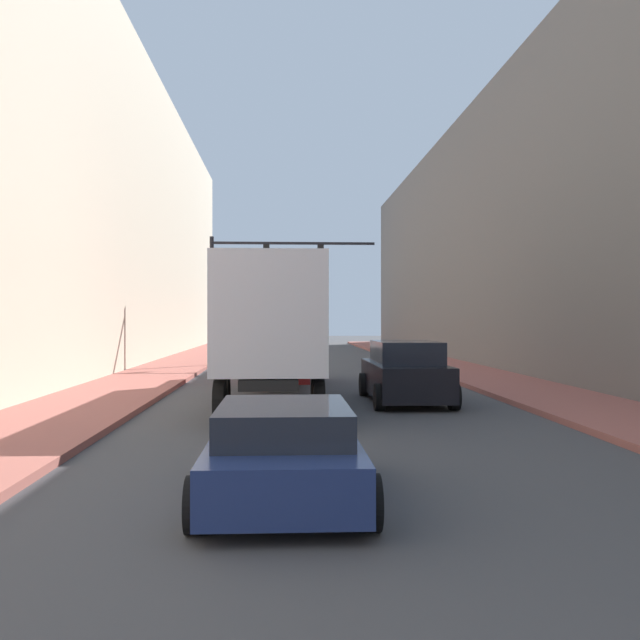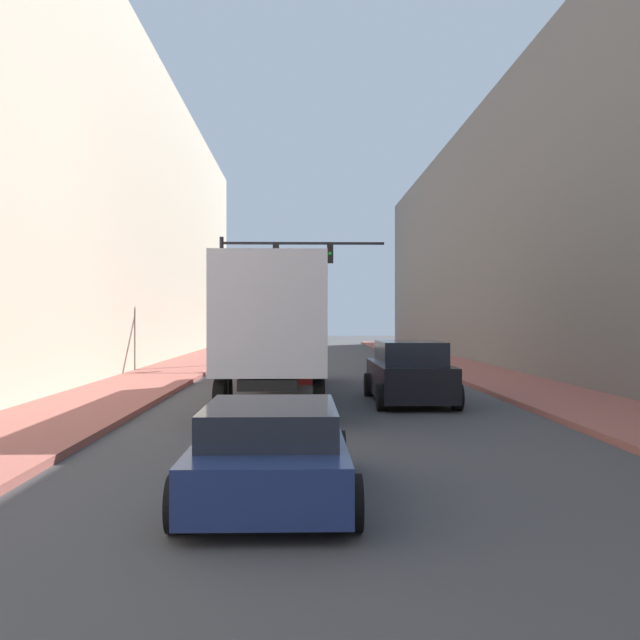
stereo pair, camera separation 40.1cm
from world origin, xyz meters
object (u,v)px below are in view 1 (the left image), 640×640
at_px(sedan_car, 284,451).
at_px(traffic_signal_gantry, 253,276).
at_px(suv_car, 405,373).
at_px(semi_truck, 273,325).

bearing_deg(sedan_car, traffic_signal_gantry, 93.40).
relative_size(suv_car, traffic_signal_gantry, 0.61).
distance_m(semi_truck, suv_car, 4.29).
distance_m(sedan_car, suv_car, 11.11).
bearing_deg(suv_car, traffic_signal_gantry, 108.84).
bearing_deg(traffic_signal_gantry, semi_truck, -84.84).
height_order(semi_truck, sedan_car, semi_truck).
xyz_separation_m(sedan_car, suv_car, (3.43, 10.57, 0.21)).
bearing_deg(semi_truck, traffic_signal_gantry, 95.16).
relative_size(semi_truck, suv_car, 2.74).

